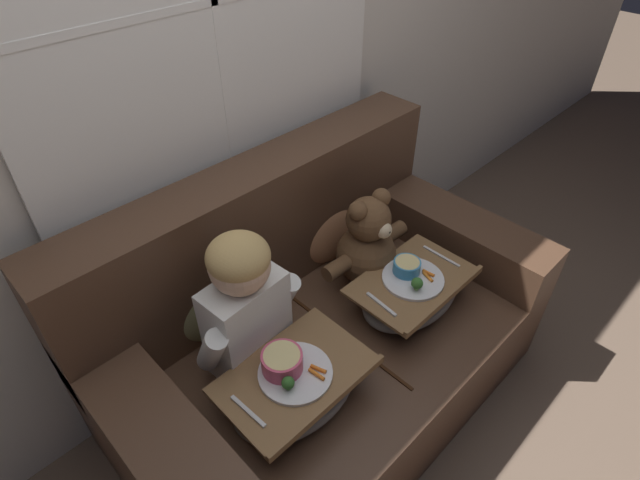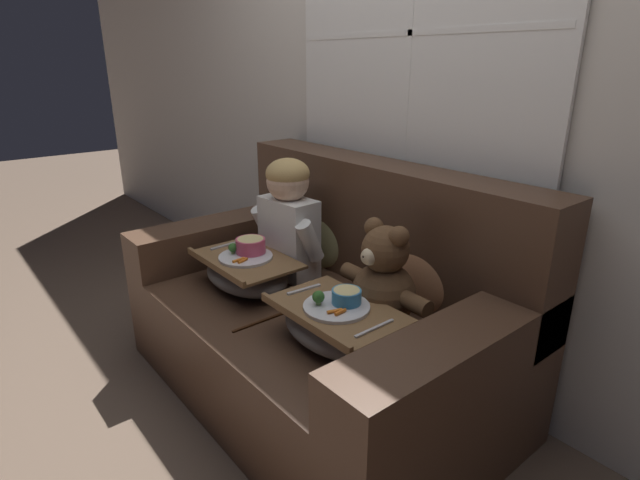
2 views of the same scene
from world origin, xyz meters
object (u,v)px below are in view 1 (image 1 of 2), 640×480
child_figure (244,299)px  lap_tray_teddy (411,291)px  teddy_bear (368,245)px  lap_tray_child (295,385)px  throw_pillow_behind_teddy (329,222)px  throw_pillow_behind_child (211,294)px  couch (317,332)px

child_figure → lap_tray_teddy: (0.60, -0.23, -0.22)m
teddy_bear → lap_tray_child: (-0.60, -0.23, -0.09)m
throw_pillow_behind_teddy → lap_tray_teddy: size_ratio=0.79×
lap_tray_child → throw_pillow_behind_child: bearing=89.8°
throw_pillow_behind_teddy → lap_tray_child: 0.75m
couch → throw_pillow_behind_teddy: (0.30, 0.23, 0.26)m
child_figure → lap_tray_child: child_figure is taller
couch → teddy_bear: couch is taller
child_figure → lap_tray_teddy: bearing=-21.2°
couch → throw_pillow_behind_teddy: bearing=37.8°
teddy_bear → lap_tray_teddy: size_ratio=0.93×
child_figure → lap_tray_teddy: child_figure is taller
child_figure → lap_tray_child: size_ratio=1.15×
couch → lap_tray_child: bearing=-145.1°
throw_pillow_behind_teddy → lap_tray_child: throw_pillow_behind_teddy is taller
couch → child_figure: bearing=176.0°
couch → child_figure: size_ratio=2.99×
throw_pillow_behind_child → lap_tray_child: throw_pillow_behind_child is taller
couch → lap_tray_teddy: couch is taller
throw_pillow_behind_teddy → teddy_bear: (-0.00, -0.22, 0.00)m
lap_tray_child → lap_tray_teddy: bearing=-0.1°
throw_pillow_behind_teddy → lap_tray_child: bearing=-143.6°
teddy_bear → lap_tray_child: bearing=-159.3°
throw_pillow_behind_teddy → lap_tray_teddy: bearing=-90.0°
throw_pillow_behind_teddy → couch: bearing=-142.2°
couch → teddy_bear: size_ratio=3.74×
couch → throw_pillow_behind_child: size_ratio=4.39×
couch → throw_pillow_behind_child: (-0.30, 0.23, 0.26)m
child_figure → teddy_bear: bearing=-0.4°
lap_tray_teddy → throw_pillow_behind_child: bearing=143.5°
child_figure → lap_tray_child: (-0.00, -0.23, -0.22)m
teddy_bear → throw_pillow_behind_teddy: bearing=89.9°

